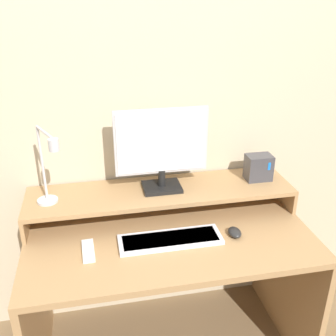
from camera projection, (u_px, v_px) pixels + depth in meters
The scene contains 9 objects.
wall_back at pixel (153, 104), 1.97m from camera, with size 6.00×0.05×2.50m.
desk at pixel (169, 268), 1.92m from camera, with size 1.32×0.72×0.74m.
monitor_shelf at pixel (161, 193), 1.97m from camera, with size 1.32×0.32×0.13m.
monitor at pixel (161, 147), 1.88m from camera, with size 0.45×0.15×0.41m.
desk_lamp at pixel (48, 171), 1.72m from camera, with size 0.15×0.24×0.38m.
router_dock at pixel (259, 167), 2.04m from camera, with size 0.13×0.09×0.13m.
keyboard at pixel (170, 239), 1.77m from camera, with size 0.47×0.15×0.02m.
mouse at pixel (235, 232), 1.81m from camera, with size 0.06×0.08×0.03m.
remote_control at pixel (88, 251), 1.70m from camera, with size 0.06×0.16×0.02m.
Camera 1 is at (-0.31, -1.15, 1.78)m, focal length 42.00 mm.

